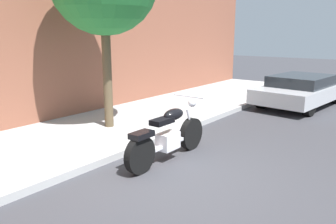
{
  "coord_description": "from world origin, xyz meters",
  "views": [
    {
      "loc": [
        -4.31,
        -3.27,
        2.38
      ],
      "look_at": [
        0.57,
        0.47,
        0.95
      ],
      "focal_mm": 36.29,
      "sensor_mm": 36.0,
      "label": 1
    }
  ],
  "objects": [
    {
      "name": "sidewalk",
      "position": [
        0.0,
        2.86,
        0.07
      ],
      "size": [
        22.19,
        3.24,
        0.14
      ],
      "primitive_type": "cube",
      "color": "#A8A8A8",
      "rests_on": "ground"
    },
    {
      "name": "ground_plane",
      "position": [
        0.0,
        0.0,
        0.0
      ],
      "size": [
        60.0,
        60.0,
        0.0
      ],
      "primitive_type": "plane",
      "color": "#38383D"
    },
    {
      "name": "parked_car_silver",
      "position": [
        7.24,
        -0.01,
        0.55
      ],
      "size": [
        4.19,
        2.21,
        1.03
      ],
      "color": "black",
      "rests_on": "ground"
    },
    {
      "name": "motorcycle",
      "position": [
        0.57,
        0.48,
        0.47
      ],
      "size": [
        2.27,
        0.7,
        1.17
      ],
      "color": "black",
      "rests_on": "ground"
    }
  ]
}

